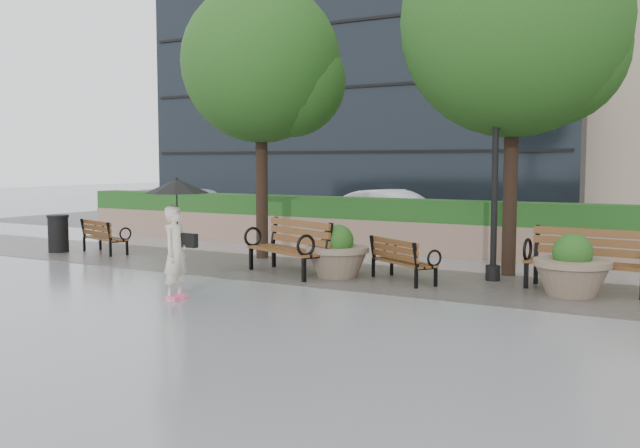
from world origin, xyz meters
The scene contains 17 objects.
ground centered at (0.00, 0.00, 0.00)m, with size 100.00×100.00×0.00m, color gray.
cobble_strip centered at (0.00, 3.00, 0.01)m, with size 28.00×3.20×0.01m, color #383330.
hedge_wall centered at (0.00, 7.00, 0.66)m, with size 24.00×0.80×1.35m.
asphalt_street centered at (0.00, 11.00, 0.00)m, with size 40.00×7.00×0.00m, color black.
bench_0 centered at (-7.76, 2.96, 0.25)m, with size 1.65×1.05×0.83m.
bench_1 centered at (-1.98, 2.46, 0.33)m, with size 2.18×1.55×1.10m.
bench_2 centered at (0.39, 2.81, 0.25)m, with size 1.62×1.34×0.83m.
bench_3 centered at (3.59, 3.48, 0.33)m, with size 2.10×0.95×1.10m.
planter_left centered at (-0.96, 2.67, 0.41)m, with size 1.25×1.25×1.05m.
planter_right centered at (3.46, 2.93, 0.42)m, with size 1.29×1.29×1.08m.
trash_bin centered at (-8.92, 2.52, 0.45)m, with size 0.54×0.54×0.90m, color black.
lamppost centered at (1.84, 3.80, 1.96)m, with size 0.28×0.28×4.43m.
tree_0 centered at (-3.69, 4.29, 4.45)m, with size 3.75×3.70×6.42m.
tree_1 centered at (2.07, 4.68, 4.86)m, with size 4.46×4.46×7.21m.
car_left centered at (-10.47, 9.91, 0.67)m, with size 1.87×4.59×1.33m, color silver.
car_right centered at (-3.32, 10.62, 0.71)m, with size 1.50×4.29×1.41m, color silver.
pedestrian centered at (-2.16, -0.67, 1.22)m, with size 1.09×1.09×2.00m.
Camera 1 is at (5.80, -9.58, 2.28)m, focal length 40.00 mm.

